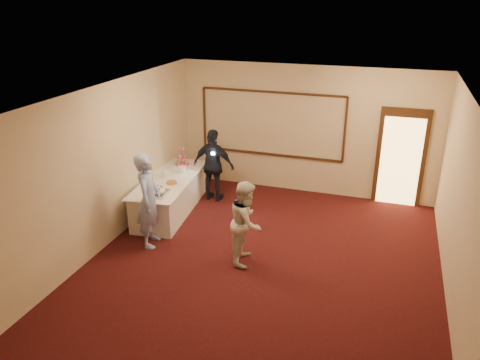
% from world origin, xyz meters
% --- Properties ---
extents(floor, '(7.00, 7.00, 0.00)m').
position_xyz_m(floor, '(0.00, 0.00, 0.00)').
color(floor, black).
rests_on(floor, ground).
extents(room_walls, '(6.04, 7.04, 3.02)m').
position_xyz_m(room_walls, '(0.00, 0.00, 2.03)').
color(room_walls, beige).
rests_on(room_walls, floor).
extents(wall_molding, '(3.45, 0.04, 1.55)m').
position_xyz_m(wall_molding, '(-0.80, 3.47, 1.60)').
color(wall_molding, '#341A0F').
rests_on(wall_molding, room_walls).
extents(doorway, '(1.05, 0.07, 2.20)m').
position_xyz_m(doorway, '(2.15, 3.45, 1.08)').
color(doorway, '#341A0F').
rests_on(doorway, floor).
extents(buffet_table, '(1.24, 2.63, 0.77)m').
position_xyz_m(buffet_table, '(-2.51, 1.45, 0.39)').
color(buffet_table, white).
rests_on(buffet_table, floor).
extents(pavlova_tray, '(0.36, 0.48, 0.17)m').
position_xyz_m(pavlova_tray, '(-2.31, 0.58, 0.84)').
color(pavlova_tray, '#ACADB3').
rests_on(pavlova_tray, buffet_table).
extents(cupcake_stand, '(0.32, 0.32, 0.47)m').
position_xyz_m(cupcake_stand, '(-2.61, 2.33, 0.94)').
color(cupcake_stand, '#D33D77').
rests_on(cupcake_stand, buffet_table).
extents(plate_stack_a, '(0.18, 0.18, 0.15)m').
position_xyz_m(plate_stack_a, '(-2.62, 1.52, 0.84)').
color(plate_stack_a, white).
rests_on(plate_stack_a, buffet_table).
extents(plate_stack_b, '(0.17, 0.17, 0.14)m').
position_xyz_m(plate_stack_b, '(-2.39, 1.87, 0.84)').
color(plate_stack_b, white).
rests_on(plate_stack_b, buffet_table).
extents(tart, '(0.25, 0.25, 0.05)m').
position_xyz_m(tart, '(-2.32, 1.19, 0.79)').
color(tart, white).
rests_on(tart, buffet_table).
extents(man, '(0.57, 0.74, 1.81)m').
position_xyz_m(man, '(-2.22, 0.04, 0.90)').
color(man, '#8FA6E7').
rests_on(man, floor).
extents(woman, '(0.66, 0.80, 1.51)m').
position_xyz_m(woman, '(-0.33, 0.06, 0.75)').
color(woman, beige).
rests_on(woman, floor).
extents(guest, '(1.00, 0.47, 1.67)m').
position_xyz_m(guest, '(-1.83, 2.34, 0.84)').
color(guest, black).
rests_on(guest, floor).
extents(camera_flash, '(0.07, 0.04, 0.05)m').
position_xyz_m(camera_flash, '(-1.75, 2.11, 1.20)').
color(camera_flash, white).
rests_on(camera_flash, guest).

